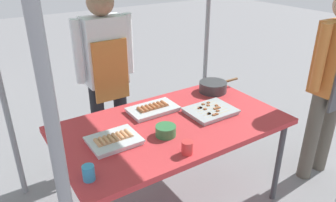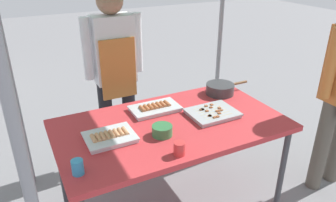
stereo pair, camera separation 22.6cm
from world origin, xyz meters
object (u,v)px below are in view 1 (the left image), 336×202
(drink_cup_near_edge, at_px, (187,148))
(vendor_woman, at_px, (106,68))
(stall_table, at_px, (172,129))
(condiment_bowl, at_px, (166,131))
(tray_meat_skewers, at_px, (210,111))
(tray_grilled_sausages, at_px, (153,109))
(drink_cup_by_wok, at_px, (89,173))
(tray_pork_links, at_px, (114,140))
(customer_nearby, at_px, (333,75))
(cooking_wok, at_px, (213,86))

(drink_cup_near_edge, distance_m, vendor_woman, 1.18)
(stall_table, bearing_deg, condiment_bowl, -137.08)
(tray_meat_skewers, height_order, vendor_woman, vendor_woman)
(tray_grilled_sausages, xyz_separation_m, drink_cup_by_wok, (-0.69, -0.50, 0.02))
(tray_pork_links, bearing_deg, vendor_woman, 69.02)
(stall_table, distance_m, customer_nearby, 1.38)
(condiment_bowl, bearing_deg, tray_grilled_sausages, 72.92)
(stall_table, bearing_deg, tray_grilled_sausages, 95.42)
(condiment_bowl, bearing_deg, customer_nearby, -9.01)
(drink_cup_by_wok, xyz_separation_m, customer_nearby, (2.03, -0.07, 0.15))
(tray_grilled_sausages, bearing_deg, vendor_woman, 101.20)
(tray_meat_skewers, xyz_separation_m, drink_cup_near_edge, (-0.46, -0.33, 0.02))
(tray_grilled_sausages, relative_size, condiment_bowl, 2.72)
(tray_grilled_sausages, distance_m, drink_cup_by_wok, 0.85)
(cooking_wok, xyz_separation_m, drink_cup_near_edge, (-0.73, -0.63, -0.01))
(tray_pork_links, height_order, customer_nearby, customer_nearby)
(tray_grilled_sausages, xyz_separation_m, tray_meat_skewers, (0.35, -0.26, -0.00))
(stall_table, relative_size, customer_nearby, 1.00)
(tray_meat_skewers, bearing_deg, stall_table, 174.48)
(drink_cup_near_edge, relative_size, customer_nearby, 0.05)
(drink_cup_near_edge, xyz_separation_m, customer_nearby, (1.45, 0.02, 0.16))
(drink_cup_near_edge, relative_size, vendor_woman, 0.05)
(cooking_wok, relative_size, vendor_woman, 0.25)
(tray_grilled_sausages, distance_m, vendor_woman, 0.61)
(tray_meat_skewers, height_order, customer_nearby, customer_nearby)
(stall_table, xyz_separation_m, drink_cup_by_wok, (-0.71, -0.28, 0.10))
(stall_table, bearing_deg, drink_cup_by_wok, -158.73)
(stall_table, distance_m, cooking_wok, 0.67)
(stall_table, relative_size, vendor_woman, 1.00)
(stall_table, height_order, cooking_wok, cooking_wok)
(stall_table, relative_size, condiment_bowl, 11.83)
(drink_cup_by_wok, bearing_deg, tray_meat_skewers, 13.33)
(tray_meat_skewers, height_order, tray_pork_links, tray_pork_links)
(cooking_wok, relative_size, customer_nearby, 0.25)
(tray_pork_links, xyz_separation_m, drink_cup_near_edge, (0.32, -0.35, 0.02))
(tray_pork_links, xyz_separation_m, cooking_wok, (1.05, 0.28, 0.03))
(tray_meat_skewers, bearing_deg, tray_pork_links, 178.96)
(tray_pork_links, xyz_separation_m, drink_cup_by_wok, (-0.26, -0.26, 0.02))
(cooking_wok, bearing_deg, tray_pork_links, -164.87)
(stall_table, bearing_deg, vendor_woman, 99.59)
(condiment_bowl, distance_m, drink_cup_near_edge, 0.25)
(drink_cup_near_edge, bearing_deg, cooking_wok, 40.65)
(condiment_bowl, bearing_deg, stall_table, 42.92)
(vendor_woman, bearing_deg, cooking_wok, 143.97)
(drink_cup_near_edge, distance_m, drink_cup_by_wok, 0.59)
(stall_table, bearing_deg, customer_nearby, -14.80)
(cooking_wok, xyz_separation_m, customer_nearby, (0.71, -0.61, 0.15))
(tray_grilled_sausages, distance_m, tray_pork_links, 0.49)
(condiment_bowl, distance_m, vendor_woman, 0.94)
(drink_cup_near_edge, xyz_separation_m, drink_cup_by_wok, (-0.58, 0.09, 0.00))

